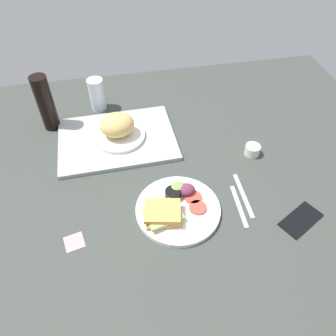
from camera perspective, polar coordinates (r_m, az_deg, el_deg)
The scene contains 11 objects.
ground_plane at distance 114.89cm, azimuth -0.69°, elevation -3.10°, with size 190.00×150.00×3.00cm, color #383D38.
serving_tray at distance 130.42cm, azimuth -8.89°, elevation 5.04°, with size 45.00×33.00×1.60cm, color #9EA0A3.
bread_plate_near at distance 127.27cm, azimuth -8.78°, elevation 6.88°, with size 20.12×20.12×10.36cm.
plate_with_salad at distance 105.02cm, azimuth 1.35°, elevation -6.81°, with size 27.20×27.20×5.40cm.
drinking_glass at distance 145.50cm, azimuth -12.31°, elevation 12.45°, with size 6.70×6.70×13.92cm, color silver.
soda_bottle at distance 137.62cm, azimuth -20.61°, elevation 10.54°, with size 6.40×6.40×23.03cm, color black.
espresso_cup at distance 126.42cm, azimuth 14.52°, elevation 3.06°, with size 5.60×5.60×4.00cm, color silver.
fork at distance 109.66cm, azimuth 12.30°, elevation -6.45°, with size 17.00×1.40×0.50cm, color #B7B7BC.
knife at distance 112.84cm, azimuth 13.04°, elevation -4.61°, with size 19.00×1.40×0.50cm, color #B7B7BC.
cell_phone at distance 111.98cm, azimuth 22.21°, elevation -8.31°, with size 14.40×7.20×0.80cm, color black.
sticky_note at distance 103.76cm, azimuth -16.07°, elevation -12.30°, with size 5.60×5.60×0.12cm, color pink.
Camera 1 is at (-13.07, -73.49, 85.84)cm, focal length 34.89 mm.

